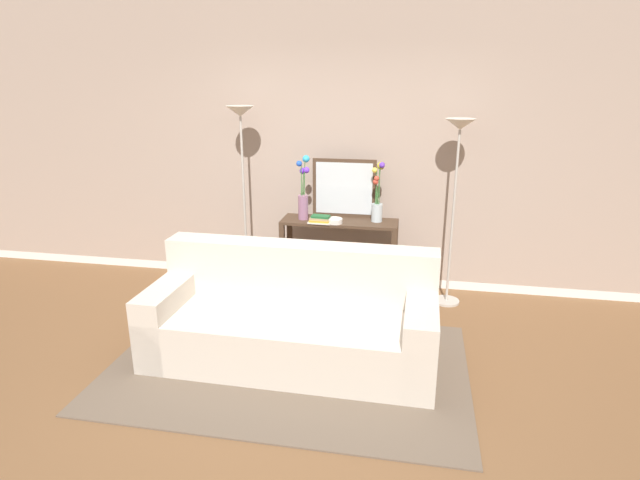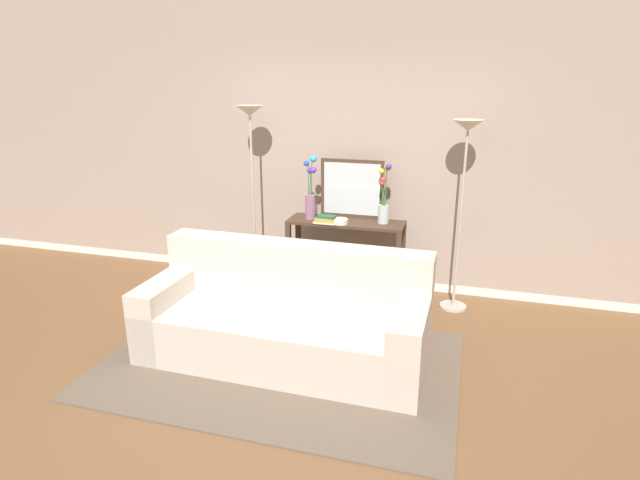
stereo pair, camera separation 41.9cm
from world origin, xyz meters
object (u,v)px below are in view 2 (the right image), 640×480
object	(u,v)px
couch	(286,320)
wall_mirror	(352,189)
vase_short_flowers	(384,200)
floor_lamp_right	(465,163)
book_row_under_console	(314,286)
floor_lamp_left	(251,147)
book_stack	(326,220)
console_table	(346,245)
fruit_bowl	(340,221)
vase_tall_flowers	(311,195)

from	to	relation	value
couch	wall_mirror	distance (m)	1.69
vase_short_flowers	floor_lamp_right	bearing A→B (deg)	-3.79
couch	floor_lamp_right	xyz separation A→B (m)	(1.27, 1.32, 1.11)
wall_mirror	book_row_under_console	bearing A→B (deg)	-156.98
floor_lamp_left	wall_mirror	world-z (taller)	floor_lamp_left
wall_mirror	book_stack	size ratio (longest dim) A/B	2.88
floor_lamp_left	vase_short_flowers	size ratio (longest dim) A/B	3.20
book_row_under_console	console_table	bearing A→B (deg)	-0.00
wall_mirror	book_stack	xyz separation A→B (m)	(-0.20, -0.28, -0.26)
floor_lamp_right	book_stack	distance (m)	1.41
console_table	floor_lamp_right	world-z (taller)	floor_lamp_right
vase_short_flowers	fruit_bowl	xyz separation A→B (m)	(-0.40, -0.15, -0.20)
console_table	book_row_under_console	world-z (taller)	console_table
fruit_bowl	book_row_under_console	world-z (taller)	fruit_bowl
couch	floor_lamp_left	size ratio (longest dim) A/B	1.18
wall_mirror	fruit_bowl	distance (m)	0.38
couch	book_row_under_console	world-z (taller)	couch
book_row_under_console	couch	bearing A→B (deg)	-82.87
console_table	vase_tall_flowers	bearing A→B (deg)	-177.97
console_table	floor_lamp_right	bearing A→B (deg)	-0.72
console_table	floor_lamp_left	world-z (taller)	floor_lamp_left
couch	floor_lamp_right	size ratio (longest dim) A/B	1.24
floor_lamp_left	book_row_under_console	bearing A→B (deg)	1.22
console_table	book_stack	world-z (taller)	book_stack
vase_tall_flowers	book_row_under_console	world-z (taller)	vase_tall_flowers
vase_short_flowers	fruit_bowl	size ratio (longest dim) A/B	3.95
floor_lamp_left	floor_lamp_right	distance (m)	2.09
vase_tall_flowers	vase_short_flowers	xyz separation A→B (m)	(0.74, 0.05, -0.02)
floor_lamp_right	wall_mirror	distance (m)	1.14
wall_mirror	book_row_under_console	world-z (taller)	wall_mirror
couch	floor_lamp_left	bearing A→B (deg)	121.85
fruit_bowl	vase_short_flowers	bearing A→B (deg)	20.32
couch	fruit_bowl	world-z (taller)	couch
floor_lamp_left	floor_lamp_right	bearing A→B (deg)	0.00
floor_lamp_right	book_row_under_console	world-z (taller)	floor_lamp_right
couch	fruit_bowl	xyz separation A→B (m)	(0.14, 1.22, 0.51)
couch	vase_short_flowers	size ratio (longest dim) A/B	3.79
couch	vase_tall_flowers	world-z (taller)	vase_tall_flowers
floor_lamp_right	vase_tall_flowers	xyz separation A→B (m)	(-1.47, 0.00, -0.38)
couch	book_row_under_console	xyz separation A→B (m)	(-0.17, 1.33, -0.26)
console_table	book_row_under_console	size ratio (longest dim) A/B	4.09
couch	vase_short_flowers	xyz separation A→B (m)	(0.54, 1.37, 0.71)
fruit_bowl	book_stack	size ratio (longest dim) A/B	0.67
vase_short_flowers	book_row_under_console	size ratio (longest dim) A/B	2.09
vase_tall_flowers	floor_lamp_right	bearing A→B (deg)	-0.04
floor_lamp_right	fruit_bowl	distance (m)	1.28
vase_short_flowers	book_stack	size ratio (longest dim) A/B	2.66
wall_mirror	console_table	bearing A→B (deg)	-97.57
vase_short_flowers	wall_mirror	bearing A→B (deg)	161.55
floor_lamp_right	book_stack	size ratio (longest dim) A/B	8.09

